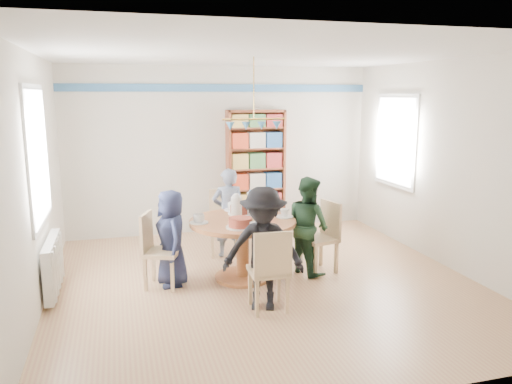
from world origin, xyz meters
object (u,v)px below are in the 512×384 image
object	(u,v)px
radiator	(53,265)
person_near	(263,249)
dining_table	(243,235)
person_far	(228,213)
chair_near	(270,267)
chair_left	(156,247)
person_left	(171,238)
chair_right	(324,233)
person_right	(308,225)
chair_far	(224,219)
bookshelf	(256,172)

from	to	relation	value
radiator	person_near	world-z (taller)	person_near
dining_table	person_far	bearing A→B (deg)	88.38
dining_table	chair_near	size ratio (longest dim) A/B	1.45
person_far	chair_left	bearing A→B (deg)	43.83
dining_table	person_left	size ratio (longest dim) A/B	1.12
radiator	chair_right	size ratio (longest dim) A/B	1.10
radiator	person_right	size ratio (longest dim) A/B	0.80
chair_right	chair_left	bearing A→B (deg)	179.32
person_near	chair_left	bearing A→B (deg)	156.68
person_left	person_far	world-z (taller)	person_far
chair_left	person_far	distance (m)	1.41
chair_left	person_near	xyz separation A→B (m)	(1.05, -0.94, 0.17)
radiator	chair_far	size ratio (longest dim) A/B	1.09
chair_far	chair_right	bearing A→B (deg)	-44.46
chair_near	bookshelf	world-z (taller)	bookshelf
chair_far	person_far	world-z (taller)	person_far
person_far	bookshelf	world-z (taller)	bookshelf
dining_table	chair_near	bearing A→B (deg)	-88.02
person_left	chair_right	bearing A→B (deg)	79.89
chair_left	chair_far	bearing A→B (deg)	45.02
chair_near	person_left	world-z (taller)	person_left
chair_near	person_right	distance (m)	1.32
chair_right	person_right	distance (m)	0.25
chair_right	chair_near	bearing A→B (deg)	-135.40
person_far	person_near	size ratio (longest dim) A/B	0.95
bookshelf	person_left	bearing A→B (deg)	-127.89
person_far	bookshelf	bearing A→B (deg)	-117.35
chair_near	person_far	bearing A→B (deg)	90.27
person_left	bookshelf	size ratio (longest dim) A/B	0.58
person_right	dining_table	bearing A→B (deg)	71.16
chair_far	person_near	size ratio (longest dim) A/B	0.70
person_left	person_far	distance (m)	1.25
bookshelf	dining_table	bearing A→B (deg)	-109.66
chair_near	radiator	bearing A→B (deg)	153.65
radiator	chair_far	bearing A→B (deg)	24.22
radiator	chair_far	world-z (taller)	chair_far
chair_left	chair_right	bearing A→B (deg)	-0.68
chair_left	bookshelf	bearing A→B (deg)	49.21
radiator	dining_table	distance (m)	2.21
person_right	person_far	distance (m)	1.24
radiator	person_near	bearing A→B (deg)	-24.40
radiator	dining_table	size ratio (longest dim) A/B	0.77
chair_far	person_left	distance (m)	1.33
dining_table	chair_near	distance (m)	1.03
chair_near	person_left	xyz separation A→B (m)	(-0.90, 1.06, 0.09)
dining_table	chair_far	bearing A→B (deg)	90.72
person_far	chair_far	bearing A→B (deg)	-70.40
chair_left	chair_right	world-z (taller)	chair_right
chair_right	person_far	world-z (taller)	person_far
radiator	person_left	size ratio (longest dim) A/B	0.86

